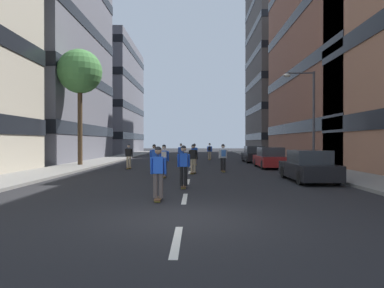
% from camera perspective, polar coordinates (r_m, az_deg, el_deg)
% --- Properties ---
extents(ground_plane, '(135.90, 135.90, 0.00)m').
position_cam_1_polar(ground_plane, '(31.46, -0.08, -3.12)').
color(ground_plane, black).
extents(sidewalk_left, '(3.21, 62.29, 0.14)m').
position_cam_1_polar(sidewalk_left, '(35.44, -14.14, -2.63)').
color(sidewalk_left, gray).
rests_on(sidewalk_left, ground_plane).
extents(sidewalk_right, '(3.21, 62.29, 0.14)m').
position_cam_1_polar(sidewalk_right, '(35.26, 14.16, -2.64)').
color(sidewalk_right, gray).
rests_on(sidewalk_right, ground_plane).
extents(lane_markings, '(0.16, 52.20, 0.01)m').
position_cam_1_polar(lane_markings, '(31.81, -0.08, -3.08)').
color(lane_markings, silver).
rests_on(lane_markings, ground_plane).
extents(building_left_mid, '(14.02, 18.16, 30.83)m').
position_cam_1_polar(building_left_mid, '(41.62, -25.98, 19.40)').
color(building_left_mid, slate).
rests_on(building_left_mid, ground_plane).
extents(building_left_far, '(14.02, 20.38, 18.88)m').
position_cam_1_polar(building_left_far, '(63.50, -15.59, 7.26)').
color(building_left_far, slate).
rests_on(building_left_far, ground_plane).
extents(building_right_mid, '(14.02, 23.92, 22.12)m').
position_cam_1_polar(building_right_mid, '(40.09, 26.17, 13.66)').
color(building_right_mid, brown).
rests_on(building_right_mid, ground_plane).
extents(building_right_far, '(14.02, 17.09, 32.17)m').
position_cam_1_polar(building_right_far, '(64.44, 16.14, 13.15)').
color(building_right_far, '#4C4744').
rests_on(building_right_far, ground_plane).
extents(parked_car_near, '(1.82, 4.40, 1.52)m').
position_cam_1_polar(parked_car_near, '(33.06, 10.11, -1.75)').
color(parked_car_near, black).
rests_on(parked_car_near, ground_plane).
extents(parked_car_mid, '(1.82, 4.40, 1.52)m').
position_cam_1_polar(parked_car_mid, '(26.09, 12.68, -2.32)').
color(parked_car_mid, maroon).
rests_on(parked_car_mid, ground_plane).
extents(parked_car_far, '(1.82, 4.40, 1.52)m').
position_cam_1_polar(parked_car_far, '(17.77, 18.53, -3.60)').
color(parked_car_far, black).
rests_on(parked_car_far, ground_plane).
extents(street_tree_near, '(3.41, 3.41, 8.96)m').
position_cam_1_polar(street_tree_near, '(28.94, -17.89, 11.10)').
color(street_tree_near, '#4C3823').
rests_on(street_tree_near, sidewalk_left).
extents(streetlamp_right, '(2.13, 0.30, 6.50)m').
position_cam_1_polar(streetlamp_right, '(24.73, 18.52, 5.49)').
color(streetlamp_right, '#3F3F44').
rests_on(streetlamp_right, sidewalk_right).
extents(skater_0, '(0.55, 0.92, 1.78)m').
position_cam_1_polar(skater_0, '(36.78, 2.90, -1.03)').
color(skater_0, brown).
rests_on(skater_0, ground_plane).
extents(skater_1, '(0.54, 0.91, 1.78)m').
position_cam_1_polar(skater_1, '(21.23, -6.22, -2.16)').
color(skater_1, brown).
rests_on(skater_1, ground_plane).
extents(skater_2, '(0.54, 0.91, 1.78)m').
position_cam_1_polar(skater_2, '(18.75, -4.61, -2.41)').
color(skater_2, brown).
rests_on(skater_2, ground_plane).
extents(skater_3, '(0.54, 0.91, 1.78)m').
position_cam_1_polar(skater_3, '(25.08, -10.32, -1.77)').
color(skater_3, brown).
rests_on(skater_3, ground_plane).
extents(skater_4, '(0.54, 0.90, 1.78)m').
position_cam_1_polar(skater_4, '(11.41, -5.57, -4.37)').
color(skater_4, brown).
rests_on(skater_4, ground_plane).
extents(skater_5, '(0.53, 0.90, 1.78)m').
position_cam_1_polar(skater_5, '(14.46, -1.39, -3.36)').
color(skater_5, brown).
rests_on(skater_5, ground_plane).
extents(skater_6, '(0.54, 0.91, 1.78)m').
position_cam_1_polar(skater_6, '(22.19, 5.12, -1.97)').
color(skater_6, brown).
rests_on(skater_6, ground_plane).
extents(skater_7, '(0.57, 0.92, 1.78)m').
position_cam_1_polar(skater_7, '(28.61, 0.40, -1.50)').
color(skater_7, brown).
rests_on(skater_7, ground_plane).
extents(skater_8, '(0.57, 0.92, 1.78)m').
position_cam_1_polar(skater_8, '(20.85, 0.19, -2.21)').
color(skater_8, brown).
rests_on(skater_8, ground_plane).
extents(skater_9, '(0.55, 0.91, 1.78)m').
position_cam_1_polar(skater_9, '(30.90, -1.82, -1.36)').
color(skater_9, brown).
rests_on(skater_9, ground_plane).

